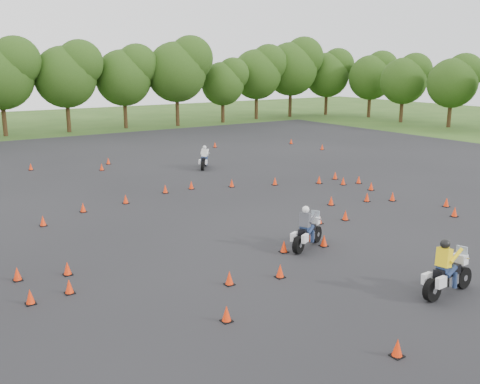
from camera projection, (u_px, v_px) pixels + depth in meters
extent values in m
plane|color=#2D5119|center=(294.00, 239.00, 21.97)|extent=(140.00, 140.00, 0.00)
plane|color=black|center=(218.00, 207.00, 26.82)|extent=(62.00, 62.00, 0.00)
cone|color=#FF330A|center=(446.00, 202.00, 26.88)|extent=(0.26, 0.26, 0.45)
cone|color=#FF330A|center=(322.00, 147.00, 44.55)|extent=(0.26, 0.26, 0.45)
cone|color=#FF330A|center=(227.00, 314.00, 14.93)|extent=(0.26, 0.26, 0.45)
cone|color=#FF330A|center=(69.00, 287.00, 16.75)|extent=(0.26, 0.26, 0.45)
cone|color=#FF330A|center=(359.00, 180.00, 32.10)|extent=(0.26, 0.26, 0.45)
cone|color=#FF330A|center=(126.00, 199.00, 27.51)|extent=(0.26, 0.26, 0.45)
cone|color=#FF330A|center=(102.00, 167.00, 35.99)|extent=(0.26, 0.26, 0.45)
cone|color=#FF330A|center=(345.00, 215.00, 24.58)|extent=(0.26, 0.26, 0.45)
cone|color=#FF330A|center=(165.00, 189.00, 29.71)|extent=(0.26, 0.26, 0.45)
cone|color=#FF330A|center=(67.00, 269.00, 18.22)|extent=(0.26, 0.26, 0.45)
cone|color=#FF330A|center=(191.00, 185.00, 30.66)|extent=(0.26, 0.26, 0.45)
cone|color=#FF330A|center=(455.00, 212.00, 25.14)|extent=(0.26, 0.26, 0.45)
cone|color=#FF330A|center=(324.00, 241.00, 21.07)|extent=(0.26, 0.26, 0.45)
cone|color=#FF330A|center=(83.00, 208.00, 25.91)|extent=(0.26, 0.26, 0.45)
cone|color=#FF330A|center=(284.00, 247.00, 20.40)|extent=(0.26, 0.26, 0.45)
cone|color=#FF330A|center=(343.00, 181.00, 31.74)|extent=(0.26, 0.26, 0.45)
cone|color=#FF330A|center=(31.00, 167.00, 36.09)|extent=(0.26, 0.26, 0.45)
cone|color=#FF330A|center=(30.00, 297.00, 16.01)|extent=(0.26, 0.26, 0.45)
cone|color=#FF330A|center=(335.00, 176.00, 33.26)|extent=(0.26, 0.26, 0.45)
cone|color=#FF330A|center=(108.00, 161.00, 38.20)|extent=(0.26, 0.26, 0.45)
cone|color=#FF330A|center=(331.00, 201.00, 27.18)|extent=(0.26, 0.26, 0.45)
cone|color=#FF330A|center=(232.00, 183.00, 31.17)|extent=(0.26, 0.26, 0.45)
cone|color=#FF330A|center=(367.00, 197.00, 27.89)|extent=(0.26, 0.26, 0.45)
cone|color=#FF330A|center=(229.00, 278.00, 17.41)|extent=(0.26, 0.26, 0.45)
cone|color=#FF330A|center=(319.00, 219.00, 24.03)|extent=(0.26, 0.26, 0.45)
cone|color=#FF330A|center=(393.00, 197.00, 28.02)|extent=(0.26, 0.26, 0.45)
cone|color=#FF330A|center=(43.00, 221.00, 23.71)|extent=(0.26, 0.26, 0.45)
cone|color=#FF330A|center=(371.00, 186.00, 30.37)|extent=(0.26, 0.26, 0.45)
cone|color=#FF330A|center=(215.00, 145.00, 45.83)|extent=(0.26, 0.26, 0.45)
cone|color=#FF330A|center=(275.00, 181.00, 31.67)|extent=(0.26, 0.26, 0.45)
cone|color=#FF330A|center=(280.00, 271.00, 18.00)|extent=(0.26, 0.26, 0.45)
cone|color=#FF330A|center=(17.00, 274.00, 17.75)|extent=(0.26, 0.26, 0.45)
cone|color=#FF330A|center=(319.00, 180.00, 32.06)|extent=(0.26, 0.26, 0.45)
cone|color=#FF330A|center=(397.00, 348.00, 13.14)|extent=(0.26, 0.26, 0.45)
cone|color=#FF330A|center=(291.00, 141.00, 47.79)|extent=(0.26, 0.26, 0.45)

